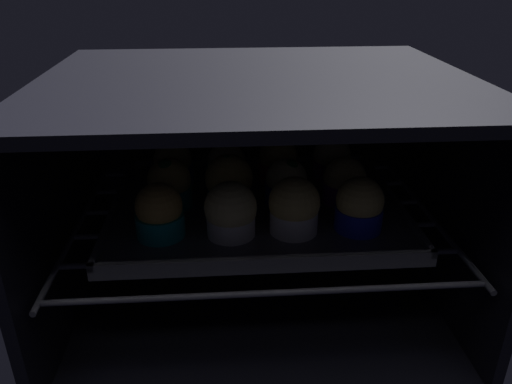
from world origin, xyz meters
TOP-DOWN VIEW (x-y plane):
  - oven_cavity at (0.00, 26.25)cm, footprint 59.00×47.00cm
  - oven_rack at (0.00, 22.00)cm, footprint 54.80×42.00cm
  - baking_tray at (0.00, 23.96)cm, footprint 43.98×35.00cm
  - muffin_row0_col0 at (-13.80, 15.18)cm, footprint 6.72×6.72cm
  - muffin_row0_col1 at (-4.14, 14.74)cm, footprint 7.27×7.27cm
  - muffin_row0_col2 at (4.60, 14.95)cm, footprint 7.14×7.14cm
  - muffin_row0_col3 at (13.81, 15.06)cm, footprint 6.72×6.72cm
  - muffin_row1_col0 at (-13.19, 24.06)cm, footprint 6.72×6.72cm
  - muffin_row1_col1 at (-4.14, 23.98)cm, footprint 7.36×7.36cm
  - muffin_row1_col2 at (4.74, 24.20)cm, footprint 6.72×6.72cm
  - muffin_row1_col3 at (13.80, 23.98)cm, footprint 6.72×6.72cm
  - muffin_row2_col0 at (-13.37, 32.88)cm, footprint 6.72×6.72cm
  - muffin_row2_col1 at (-4.40, 32.83)cm, footprint 6.72×6.72cm
  - muffin_row2_col2 at (4.43, 33.32)cm, footprint 6.72×6.72cm
  - muffin_row2_col3 at (13.77, 33.29)cm, footprint 6.72×6.72cm

SIDE VIEW (x-z plane):
  - oven_rack at x=0.00cm, z-range 13.20..14.00cm
  - baking_tray at x=0.00cm, z-range 13.57..15.77cm
  - oven_cavity at x=0.00cm, z-range -1.50..35.50cm
  - muffin_row2_col1 at x=-4.40cm, z-range 14.79..21.79cm
  - muffin_row1_col2 at x=4.74cm, z-range 14.73..22.05cm
  - muffin_row1_col3 at x=13.80cm, z-range 14.83..22.13cm
  - muffin_row2_col3 at x=13.77cm, z-range 14.85..22.32cm
  - muffin_row2_col0 at x=-13.37cm, z-range 14.77..22.44cm
  - muffin_row0_col1 at x=-4.14cm, z-range 14.76..22.54cm
  - muffin_row2_col2 at x=4.43cm, z-range 14.83..22.47cm
  - muffin_row0_col3 at x=13.81cm, z-range 14.82..22.57cm
  - muffin_row0_col0 at x=-13.80cm, z-range 14.92..22.65cm
  - muffin_row1_col0 at x=-13.19cm, z-range 14.77..22.82cm
  - muffin_row0_col2 at x=4.60cm, z-range 14.89..22.99cm
  - muffin_row1_col1 at x=-4.14cm, z-range 14.84..23.06cm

